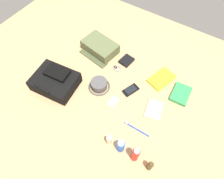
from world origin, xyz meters
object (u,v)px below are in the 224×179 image
object	(u,v)px
lotion_bottle	(109,140)
travel_guidebook	(161,79)
wallet	(126,61)
paperback_novel	(181,94)
wristwatch	(118,68)
deodorant_spray	(121,146)
bucket_hat	(99,85)
backpack	(55,81)
media_player	(113,102)
cologne_bottle	(150,166)
notepad	(154,110)
cell_phone	(131,90)
toothbrush	(135,128)
sunscreen_spray	(135,154)
toiletry_pouch	(100,47)

from	to	relation	value
lotion_bottle	travel_guidebook	world-z (taller)	lotion_bottle
travel_guidebook	wallet	bearing A→B (deg)	-1.87
paperback_novel	wristwatch	bearing A→B (deg)	4.89
deodorant_spray	lotion_bottle	size ratio (longest dim) A/B	1.01
bucket_hat	deodorant_spray	size ratio (longest dim) A/B	1.39
paperback_novel	travel_guidebook	bearing A→B (deg)	-15.21
bucket_hat	wristwatch	bearing A→B (deg)	-96.52
backpack	media_player	xyz separation A→B (m)	(-0.45, -0.11, -0.05)
cologne_bottle	notepad	bearing A→B (deg)	-68.10
wristwatch	notepad	xyz separation A→B (m)	(-0.42, 0.18, 0.00)
lotion_bottle	wallet	distance (m)	0.70
bucket_hat	cell_phone	world-z (taller)	bucket_hat
wristwatch	toothbrush	bearing A→B (deg)	135.07
toothbrush	wallet	world-z (taller)	wallet
sunscreen_spray	wristwatch	size ratio (longest dim) A/B	2.33
deodorant_spray	bucket_hat	bearing A→B (deg)	-39.35
bucket_hat	cell_phone	distance (m)	0.24
travel_guidebook	toiletry_pouch	bearing A→B (deg)	0.93
toiletry_pouch	wristwatch	size ratio (longest dim) A/B	4.43
cell_phone	wallet	bearing A→B (deg)	-52.96
cell_phone	notepad	bearing A→B (deg)	166.21
backpack	lotion_bottle	world-z (taller)	backpack
cell_phone	wristwatch	distance (m)	0.23
toiletry_pouch	paperback_novel	bearing A→B (deg)	177.03
lotion_bottle	notepad	bearing A→B (deg)	-110.47
bucket_hat	paperback_novel	xyz separation A→B (m)	(-0.55, -0.27, -0.02)
sunscreen_spray	toothbrush	size ratio (longest dim) A/B	0.87
lotion_bottle	travel_guidebook	xyz separation A→B (m)	(-0.07, -0.64, -0.05)
toothbrush	notepad	xyz separation A→B (m)	(-0.04, -0.19, 0.00)
lotion_bottle	paperback_novel	world-z (taller)	lotion_bottle
toiletry_pouch	cologne_bottle	xyz separation A→B (m)	(-0.80, 0.63, 0.01)
toiletry_pouch	cologne_bottle	world-z (taller)	cologne_bottle
sunscreen_spray	travel_guidebook	xyz separation A→B (m)	(0.11, -0.64, -0.07)
toiletry_pouch	paperback_novel	size ratio (longest dim) A/B	1.74
deodorant_spray	wristwatch	distance (m)	0.65
backpack	deodorant_spray	xyz separation A→B (m)	(-0.67, 0.15, 0.00)
cell_phone	notepad	world-z (taller)	notepad
bucket_hat	wallet	world-z (taller)	bucket_hat
cologne_bottle	deodorant_spray	distance (m)	0.21
bucket_hat	cologne_bottle	world-z (taller)	cologne_bottle
bucket_hat	notepad	xyz separation A→B (m)	(-0.44, -0.05, -0.02)
bucket_hat	notepad	size ratio (longest dim) A/B	1.12
travel_guidebook	notepad	size ratio (longest dim) A/B	1.56
wristwatch	bucket_hat	bearing A→B (deg)	83.48
toiletry_pouch	notepad	size ratio (longest dim) A/B	2.10
sunscreen_spray	lotion_bottle	bearing A→B (deg)	1.86
deodorant_spray	toothbrush	size ratio (longest dim) A/B	0.64
backpack	wristwatch	size ratio (longest dim) A/B	4.83
media_player	lotion_bottle	bearing A→B (deg)	118.25
wallet	deodorant_spray	bearing A→B (deg)	125.67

